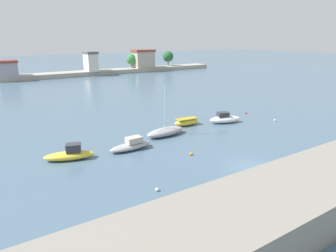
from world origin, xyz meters
The scene contains 12 objects.
ground_plane centered at (0.00, 0.00, 0.00)m, with size 400.00×400.00×0.00m, color #476075.
seawall_embankment centered at (0.00, -7.02, 1.37)m, with size 76.78×6.32×2.74m, color gray.
moored_boat_0 centered at (-14.52, 11.48, 0.58)m, with size 5.31×3.00×1.69m.
moored_boat_1 centered at (-7.99, 10.65, 0.51)m, with size 5.03×1.81×1.43m.
moored_boat_2 centered at (-2.19, 12.66, 0.55)m, with size 5.64×2.33×6.68m.
moored_boat_3 centered at (2.77, 14.92, 0.51)m, with size 3.93×1.80×1.05m.
moored_boat_4 centered at (8.29, 12.93, 0.62)m, with size 5.14×3.02×1.65m.
mooring_buoy_0 centered at (-10.16, 1.10, 0.15)m, with size 0.31×0.31×0.31m, color white.
mooring_buoy_1 centered at (14.92, 15.05, 0.15)m, with size 0.30×0.30×0.30m, color red.
mooring_buoy_2 centered at (-3.24, 5.71, 0.17)m, with size 0.33×0.33×0.33m, color orange.
mooring_buoy_3 centered at (15.30, 9.61, 0.15)m, with size 0.30×0.30×0.30m, color white.
distant_shoreline centered at (3.86, 77.64, 2.22)m, with size 110.90×7.09×7.69m.
Camera 1 is at (-20.81, -17.51, 12.26)m, focal length 31.18 mm.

